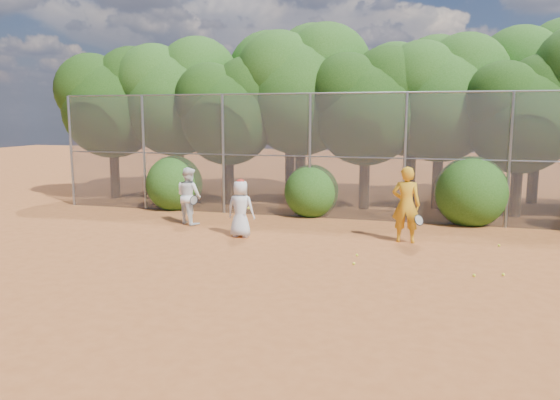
% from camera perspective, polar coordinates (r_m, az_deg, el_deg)
% --- Properties ---
extents(ground, '(80.00, 80.00, 0.00)m').
position_cam_1_polar(ground, '(12.04, 1.32, -7.16)').
color(ground, '#A75525').
rests_on(ground, ground).
extents(fence_back, '(20.05, 0.09, 4.03)m').
position_cam_1_polar(fence_back, '(17.51, 5.95, 4.67)').
color(fence_back, gray).
rests_on(fence_back, ground).
extents(tree_0, '(4.38, 3.81, 6.00)m').
position_cam_1_polar(tree_0, '(22.87, -17.03, 10.02)').
color(tree_0, black).
rests_on(tree_0, ground).
extents(tree_1, '(4.64, 4.03, 6.35)m').
position_cam_1_polar(tree_1, '(22.07, -10.77, 10.91)').
color(tree_1, black).
rests_on(tree_1, ground).
extents(tree_2, '(3.99, 3.47, 5.47)m').
position_cam_1_polar(tree_2, '(20.40, -5.27, 9.57)').
color(tree_2, black).
rests_on(tree_2, ground).
extents(tree_3, '(4.89, 4.26, 6.70)m').
position_cam_1_polar(tree_3, '(20.64, 2.39, 11.85)').
color(tree_3, black).
rests_on(tree_3, ground).
extents(tree_4, '(4.19, 3.64, 5.73)m').
position_cam_1_polar(tree_4, '(19.58, 9.17, 10.04)').
color(tree_4, black).
rests_on(tree_4, ground).
extents(tree_5, '(4.51, 3.92, 6.17)m').
position_cam_1_polar(tree_5, '(20.25, 16.64, 10.57)').
color(tree_5, black).
rests_on(tree_5, ground).
extents(tree_6, '(3.86, 3.36, 5.29)m').
position_cam_1_polar(tree_6, '(19.41, 24.04, 8.55)').
color(tree_6, black).
rests_on(tree_6, ground).
extents(tree_9, '(4.83, 4.20, 6.62)m').
position_cam_1_polar(tree_9, '(24.58, -10.46, 11.10)').
color(tree_9, black).
rests_on(tree_9, ground).
extents(tree_10, '(5.15, 4.48, 7.06)m').
position_cam_1_polar(tree_10, '(23.03, 1.25, 12.13)').
color(tree_10, black).
rests_on(tree_10, ground).
extents(tree_11, '(4.64, 4.03, 6.35)m').
position_cam_1_polar(tree_11, '(21.87, 13.95, 10.83)').
color(tree_11, black).
rests_on(tree_11, ground).
extents(tree_12, '(5.02, 4.37, 6.88)m').
position_cam_1_polar(tree_12, '(22.76, 25.66, 11.02)').
color(tree_12, black).
rests_on(tree_12, ground).
extents(bush_0, '(2.00, 2.00, 2.00)m').
position_cam_1_polar(bush_0, '(19.77, -10.98, 1.97)').
color(bush_0, '#214D13').
rests_on(bush_0, ground).
extents(bush_1, '(1.80, 1.80, 1.80)m').
position_cam_1_polar(bush_1, '(18.09, 3.31, 1.16)').
color(bush_1, '#214D13').
rests_on(bush_1, ground).
extents(bush_2, '(2.20, 2.20, 2.20)m').
position_cam_1_polar(bush_2, '(17.67, 19.35, 1.14)').
color(bush_2, '#214D13').
rests_on(bush_2, ground).
extents(player_yellow, '(0.88, 0.61, 2.01)m').
position_cam_1_polar(player_yellow, '(14.63, 13.03, -0.48)').
color(player_yellow, orange).
rests_on(player_yellow, ground).
extents(player_teen, '(0.79, 0.53, 1.60)m').
position_cam_1_polar(player_teen, '(14.97, -4.13, -0.87)').
color(player_teen, silver).
rests_on(player_teen, ground).
extents(player_white, '(1.07, 0.99, 1.76)m').
position_cam_1_polar(player_white, '(16.91, -9.49, 0.44)').
color(player_white, white).
rests_on(player_white, ground).
extents(ball_0, '(0.07, 0.07, 0.07)m').
position_cam_1_polar(ball_0, '(12.11, 19.62, -7.42)').
color(ball_0, yellow).
rests_on(ball_0, ground).
extents(ball_1, '(0.07, 0.07, 0.07)m').
position_cam_1_polar(ball_1, '(12.40, 7.72, -6.60)').
color(ball_1, yellow).
rests_on(ball_1, ground).
extents(ball_2, '(0.07, 0.07, 0.07)m').
position_cam_1_polar(ball_2, '(12.39, 22.30, -7.22)').
color(ball_2, yellow).
rests_on(ball_2, ground).
extents(ball_3, '(0.07, 0.07, 0.07)m').
position_cam_1_polar(ball_3, '(13.14, 8.05, -5.72)').
color(ball_3, yellow).
rests_on(ball_3, ground).
extents(ball_4, '(0.07, 0.07, 0.07)m').
position_cam_1_polar(ball_4, '(15.04, 21.92, -4.42)').
color(ball_4, yellow).
rests_on(ball_4, ground).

